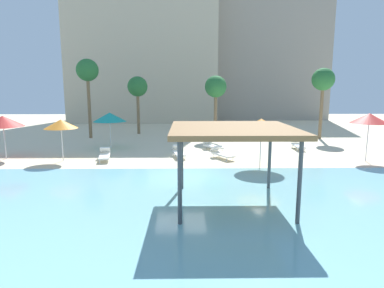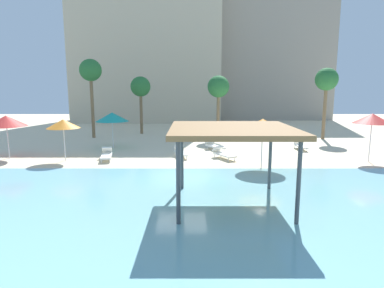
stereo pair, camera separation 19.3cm
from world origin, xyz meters
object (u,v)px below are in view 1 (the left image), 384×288
Objects in this scene: beach_umbrella_teal_2 at (110,117)px; lounge_chair_3 at (298,144)px; beach_umbrella_red_1 at (369,118)px; palm_tree_0 at (87,72)px; palm_tree_1 at (216,88)px; palm_tree_3 at (323,81)px; beach_umbrella_orange_4 at (61,124)px; palm_tree_2 at (138,88)px; lounge_chair_4 at (105,155)px; lounge_chair_5 at (179,152)px; lounge_chair_2 at (212,145)px; lounge_chair_0 at (221,153)px; beach_umbrella_red_3 at (3,121)px; beach_umbrella_orange_0 at (261,125)px; shade_pavilion at (232,132)px.

beach_umbrella_teal_2 reaches higher than lounge_chair_3.
beach_umbrella_red_1 is 0.42× the size of palm_tree_0.
palm_tree_3 is at bearing -5.24° from palm_tree_1.
beach_umbrella_orange_4 is 12.52m from palm_tree_2.
lounge_chair_4 is (0.57, -4.10, -1.95)m from beach_umbrella_teal_2.
palm_tree_1 is (-8.29, 9.68, 1.80)m from beach_umbrella_red_1.
lounge_chair_5 is 9.69m from palm_tree_1.
beach_umbrella_red_1 is 10.02m from lounge_chair_2.
beach_umbrella_red_1 is 21.86m from palm_tree_0.
lounge_chair_0 is 9.68m from palm_tree_1.
palm_tree_2 reaches higher than lounge_chair_0.
beach_umbrella_orange_4 is at bearing -155.91° from palm_tree_3.
lounge_chair_2 is at bearing -52.86° from palm_tree_2.
palm_tree_1 is (13.80, 8.70, 2.04)m from beach_umbrella_red_3.
beach_umbrella_orange_4 is 7.31m from lounge_chair_5.
palm_tree_2 reaches higher than beach_umbrella_orange_0.
palm_tree_3 is (9.76, 5.08, 4.62)m from lounge_chair_2.
beach_umbrella_orange_4 is (-1.89, -4.31, -0.04)m from beach_umbrella_teal_2.
lounge_chair_4 is 0.33× the size of palm_tree_3.
lounge_chair_2 is 0.98× the size of lounge_chair_5.
lounge_chair_3 is at bearing 124.54° from beach_umbrella_red_1.
beach_umbrella_orange_0 is at bearing -166.34° from beach_umbrella_red_1.
lounge_chair_0 is at bearing 82.23° from lounge_chair_4.
lounge_chair_5 is at bearing -74.00° from lounge_chair_2.
lounge_chair_5 is at bearing -110.26° from palm_tree_1.
lounge_chair_4 is 0.36× the size of palm_tree_2.
lounge_chair_3 is at bearing -18.83° from palm_tree_0.
lounge_chair_4 is at bearing -153.39° from palm_tree_3.
lounge_chair_4 is at bearing 166.44° from beach_umbrella_orange_0.
lounge_chair_3 is at bearing -33.16° from palm_tree_2.
beach_umbrella_orange_4 is 0.46× the size of palm_tree_2.
shade_pavilion is 11.69m from beach_umbrella_red_1.
beach_umbrella_red_3 is 13.29m from palm_tree_2.
beach_umbrella_orange_0 is at bearing -58.11° from palm_tree_2.
lounge_chair_5 is 0.36× the size of palm_tree_1.
beach_umbrella_orange_0 is 16.59m from palm_tree_2.
beach_umbrella_orange_4 is at bearing -92.61° from lounge_chair_5.
palm_tree_0 reaches higher than lounge_chair_0.
lounge_chair_0 is at bearing -59.13° from palm_tree_2.
palm_tree_0 reaches higher than lounge_chair_3.
beach_umbrella_orange_0 is at bearing -33.14° from beach_umbrella_teal_2.
palm_tree_1 reaches higher than lounge_chair_4.
palm_tree_0 reaches higher than shade_pavilion.
beach_umbrella_teal_2 is (-9.63, 6.29, -0.11)m from beach_umbrella_orange_0.
beach_umbrella_teal_2 is 6.32m from lounge_chair_5.
palm_tree_0 is (-1.05, 9.35, 3.47)m from beach_umbrella_orange_4.
palm_tree_1 reaches higher than beach_umbrella_teal_2.
beach_umbrella_orange_4 is at bearing -9.83° from beach_umbrella_red_3.
palm_tree_3 reaches higher than lounge_chair_5.
lounge_chair_2 is 7.57m from lounge_chair_4.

